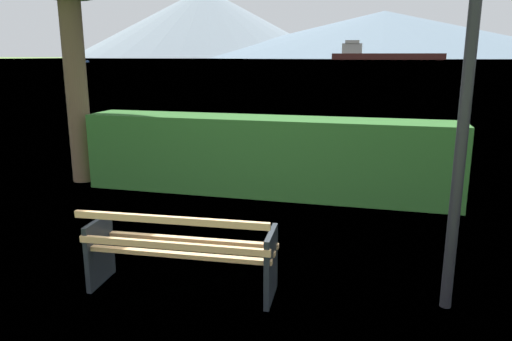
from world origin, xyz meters
TOP-DOWN VIEW (x-y plane):
  - ground_plane at (0.00, 0.00)m, footprint 1400.00×1400.00m
  - water_surface at (0.00, 307.73)m, footprint 620.00×620.00m
  - park_bench at (0.00, -0.06)m, footprint 1.87×0.68m
  - hedge_row at (0.00, 3.56)m, footprint 6.17×0.84m
  - lamp_post at (2.49, 0.29)m, footprint 0.30×0.30m
  - cargo_ship_large at (-1.29, 300.10)m, footprint 65.24×11.29m
  - fishing_boat_near at (-102.97, 148.45)m, footprint 7.77×7.09m
  - distant_hills at (-2.68, 567.38)m, footprint 749.70×429.38m

SIDE VIEW (x-z plane):
  - ground_plane at x=0.00m, z-range 0.00..0.00m
  - water_surface at x=0.00m, z-range 0.00..0.00m
  - park_bench at x=0.00m, z-range 0.00..0.86m
  - fishing_boat_near at x=-102.97m, z-range -0.19..1.13m
  - hedge_row at x=0.00m, z-range 0.00..1.29m
  - lamp_post at x=2.49m, z-range 0.63..3.95m
  - cargo_ship_large at x=-1.29m, z-range -2.50..8.83m
  - distant_hills at x=-2.68m, z-range -9.82..79.65m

